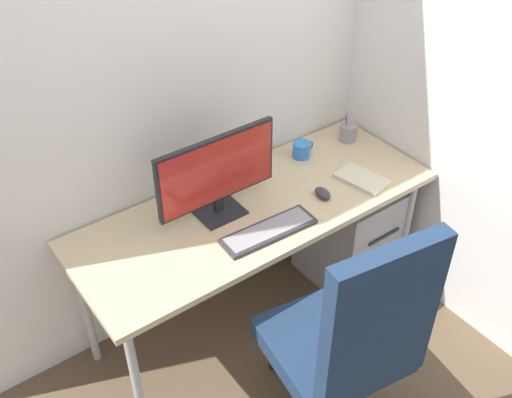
% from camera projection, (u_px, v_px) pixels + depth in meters
% --- Properties ---
extents(ground_plane, '(8.00, 8.00, 0.00)m').
position_uv_depth(ground_plane, '(256.00, 316.00, 3.16)').
color(ground_plane, brown).
extents(wall_back, '(2.76, 0.04, 2.80)m').
position_uv_depth(wall_back, '(207.00, 42.00, 2.53)').
color(wall_back, white).
rests_on(wall_back, ground_plane).
extents(wall_side_right, '(0.04, 1.71, 2.80)m').
position_uv_depth(wall_side_right, '(439.00, 30.00, 2.62)').
color(wall_side_right, white).
rests_on(wall_side_right, ground_plane).
extents(desk, '(1.70, 0.64, 0.74)m').
position_uv_depth(desk, '(256.00, 216.00, 2.74)').
color(desk, '#D1B78C').
rests_on(desk, ground_plane).
extents(office_chair, '(0.64, 0.64, 1.17)m').
position_uv_depth(office_chair, '(351.00, 339.00, 2.28)').
color(office_chair, black).
rests_on(office_chair, ground_plane).
extents(filing_cabinet, '(0.41, 0.46, 0.61)m').
position_uv_depth(filing_cabinet, '(350.00, 231.00, 3.25)').
color(filing_cabinet, '#9EA0A5').
rests_on(filing_cabinet, ground_plane).
extents(monitor, '(0.57, 0.16, 0.38)m').
position_uv_depth(monitor, '(217.00, 173.00, 2.54)').
color(monitor, black).
rests_on(monitor, desk).
extents(keyboard, '(0.43, 0.15, 0.02)m').
position_uv_depth(keyboard, '(269.00, 231.00, 2.55)').
color(keyboard, '#333338').
rests_on(keyboard, desk).
extents(mouse, '(0.07, 0.10, 0.03)m').
position_uv_depth(mouse, '(323.00, 193.00, 2.75)').
color(mouse, '#333338').
rests_on(mouse, desk).
extents(pen_holder, '(0.09, 0.09, 0.18)m').
position_uv_depth(pen_holder, '(348.00, 132.00, 3.12)').
color(pen_holder, gray).
rests_on(pen_holder, desk).
extents(notebook, '(0.18, 0.26, 0.02)m').
position_uv_depth(notebook, '(362.00, 179.00, 2.85)').
color(notebook, beige).
rests_on(notebook, desk).
extents(coffee_mug, '(0.12, 0.09, 0.08)m').
position_uv_depth(coffee_mug, '(301.00, 150.00, 2.99)').
color(coffee_mug, '#337FD8').
rests_on(coffee_mug, desk).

